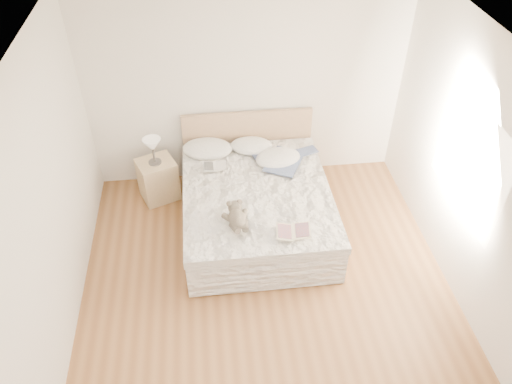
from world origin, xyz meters
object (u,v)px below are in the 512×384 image
at_px(nightstand, 158,179).
at_px(childrens_book, 293,232).
at_px(table_lamp, 152,146).
at_px(photo_book, 215,167).
at_px(bed, 256,204).
at_px(teddy_bear, 237,224).

height_order(nightstand, childrens_book, childrens_book).
height_order(table_lamp, photo_book, table_lamp).
bearing_deg(table_lamp, bed, -28.10).
relative_size(nightstand, photo_book, 1.92).
bearing_deg(childrens_book, bed, 116.80).
xyz_separation_m(table_lamp, photo_book, (0.74, -0.26, -0.18)).
xyz_separation_m(bed, photo_book, (-0.47, 0.38, 0.32)).
bearing_deg(photo_book, teddy_bear, -79.96).
distance_m(bed, photo_book, 0.68).
height_order(nightstand, teddy_bear, teddy_bear).
distance_m(childrens_book, teddy_bear, 0.60).
distance_m(table_lamp, teddy_bear, 1.62).
xyz_separation_m(table_lamp, teddy_bear, (0.93, -1.32, -0.16)).
distance_m(bed, teddy_bear, 0.81).
height_order(bed, table_lamp, bed).
bearing_deg(bed, childrens_book, -70.52).
relative_size(bed, photo_book, 7.36).
bearing_deg(teddy_bear, table_lamp, 114.76).
xyz_separation_m(bed, childrens_book, (0.30, -0.84, 0.32)).
bearing_deg(photo_book, childrens_book, -58.09).
distance_m(table_lamp, photo_book, 0.81).
xyz_separation_m(childrens_book, teddy_bear, (-0.58, 0.17, 0.02)).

